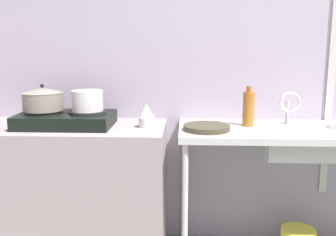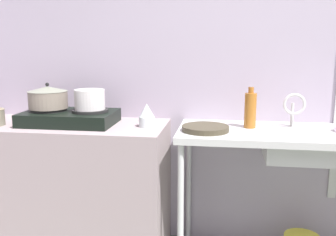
# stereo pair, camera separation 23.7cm
# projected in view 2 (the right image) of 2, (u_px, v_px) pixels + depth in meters

# --- Properties ---
(wall_back) EXTENTS (5.01, 0.10, 2.40)m
(wall_back) POSITION_uv_depth(u_px,v_px,m) (293.00, 71.00, 2.53)
(wall_back) COLOR #9F93A5
(wall_back) RESTS_ON ground
(counter_concrete) EXTENTS (1.23, 0.55, 0.87)m
(counter_concrete) POSITION_uv_depth(u_px,v_px,m) (73.00, 188.00, 2.56)
(counter_concrete) COLOR gray
(counter_concrete) RESTS_ON ground
(counter_sink) EXTENTS (1.69, 0.55, 0.87)m
(counter_sink) POSITION_uv_depth(u_px,v_px,m) (322.00, 143.00, 2.27)
(counter_sink) COLOR #BAB9B8
(counter_sink) RESTS_ON ground
(stove) EXTENTS (0.58, 0.37, 0.10)m
(stove) POSITION_uv_depth(u_px,v_px,m) (70.00, 117.00, 2.47)
(stove) COLOR black
(stove) RESTS_ON counter_concrete
(pot_on_left_burner) EXTENTS (0.25, 0.25, 0.16)m
(pot_on_left_burner) POSITION_uv_depth(u_px,v_px,m) (48.00, 97.00, 2.47)
(pot_on_left_burner) COLOR gray
(pot_on_left_burner) RESTS_ON stove
(pot_on_right_burner) EXTENTS (0.19, 0.19, 0.12)m
(pot_on_right_burner) POSITION_uv_depth(u_px,v_px,m) (90.00, 99.00, 2.43)
(pot_on_right_burner) COLOR silver
(pot_on_right_burner) RESTS_ON stove
(percolator) EXTENTS (0.10, 0.10, 0.14)m
(percolator) POSITION_uv_depth(u_px,v_px,m) (147.00, 116.00, 2.39)
(percolator) COLOR silver
(percolator) RESTS_ON counter_concrete
(sink_basin) EXTENTS (0.38, 0.33, 0.16)m
(sink_basin) POSITION_uv_depth(u_px,v_px,m) (298.00, 146.00, 2.25)
(sink_basin) COLOR #BAB9B8
(sink_basin) RESTS_ON counter_sink
(faucet) EXTENTS (0.13, 0.08, 0.21)m
(faucet) POSITION_uv_depth(u_px,v_px,m) (294.00, 106.00, 2.35)
(faucet) COLOR #BAB9B8
(faucet) RESTS_ON counter_sink
(frying_pan) EXTENTS (0.28, 0.28, 0.03)m
(frying_pan) POSITION_uv_depth(u_px,v_px,m) (205.00, 128.00, 2.28)
(frying_pan) COLOR #3C3627
(frying_pan) RESTS_ON counter_sink
(bottle_by_sink) EXTENTS (0.07, 0.07, 0.25)m
(bottle_by_sink) POSITION_uv_depth(u_px,v_px,m) (250.00, 110.00, 2.35)
(bottle_by_sink) COLOR #9C5C20
(bottle_by_sink) RESTS_ON counter_sink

